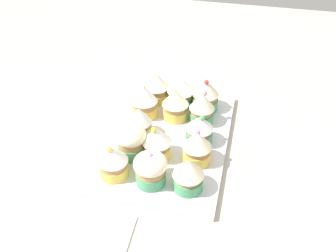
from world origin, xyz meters
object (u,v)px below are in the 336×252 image
Objects in this scene: cupcake_1 at (145,101)px; cupcake_9 at (206,94)px; napkin at (80,246)px; cupcake_13 at (188,174)px; cupcake_10 at (202,107)px; cupcake_4 at (113,161)px; cupcake_0 at (156,87)px; cupcake_6 at (174,103)px; cupcake_11 at (200,129)px; cupcake_8 at (150,168)px; baking_tray at (168,139)px; cupcake_2 at (140,122)px; cupcake_3 at (131,140)px; cupcake_5 at (183,91)px; cupcake_7 at (157,142)px; cupcake_12 at (197,147)px.

cupcake_1 is 14.47cm from cupcake_9.
cupcake_13 is at bearing 137.24° from napkin.
cupcake_9 is at bearing -179.73° from cupcake_10.
cupcake_4 is 0.90× the size of cupcake_10.
cupcake_1 reaches higher than cupcake_0.
cupcake_11 is at bearing 44.93° from cupcake_6.
cupcake_8 is at bearing 87.69° from cupcake_4.
cupcake_10 is at bearing 163.28° from cupcake_8.
cupcake_11 is at bearing 90.07° from baking_tray.
cupcake_2 is 0.97× the size of cupcake_8.
cupcake_6 is 1.10× the size of cupcake_8.
cupcake_1 reaches higher than cupcake_4.
cupcake_2 is (7.22, 0.95, -0.50)cm from cupcake_1.
cupcake_3 is at bearing -38.80° from baking_tray.
cupcake_3 is 6.43cm from cupcake_4.
cupcake_8 is at bearing -1.24° from cupcake_5.
cupcake_2 is at bearing -42.86° from cupcake_9.
cupcake_1 is at bearing -145.08° from cupcake_13.
cupcake_7 reaches higher than cupcake_3.
cupcake_0 is at bearing -135.95° from cupcake_11.
cupcake_9 is 1.20× the size of cupcake_13.
cupcake_3 is 0.95× the size of cupcake_7.
napkin is (29.41, -14.35, -4.26)cm from cupcake_11.
cupcake_1 reaches higher than cupcake_5.
cupcake_11 is at bearing 119.93° from cupcake_3.
cupcake_4 is 1.01× the size of cupcake_8.
cupcake_8 is at bearing 18.72° from cupcake_1.
cupcake_4 is 1.01× the size of cupcake_5.
cupcake_5 is at bearing 154.54° from cupcake_2.
cupcake_7 is at bearing 135.33° from cupcake_4.
cupcake_7 is at bearing 41.96° from cupcake_2.
cupcake_9 reaches higher than cupcake_11.
cupcake_6 is (-20.70, 6.99, 0.55)cm from cupcake_4.
cupcake_3 is 1.08× the size of cupcake_13.
baking_tray is at bearing -129.38° from cupcake_12.
napkin is at bearing -2.80° from cupcake_2.
cupcake_7 is (-0.58, 5.19, 0.09)cm from cupcake_3.
cupcake_1 is at bearing -172.53° from cupcake_2.
cupcake_0 is 1.08× the size of cupcake_2.
cupcake_0 is at bearing -155.31° from baking_tray.
cupcake_11 is at bearing 131.99° from cupcake_7.
napkin is at bearing -20.52° from cupcake_10.
cupcake_6 reaches higher than cupcake_12.
cupcake_0 reaches higher than cupcake_11.
cupcake_5 is (-6.57, 7.51, -0.29)cm from cupcake_1.
cupcake_12 reaches higher than cupcake_3.
cupcake_2 is (13.95, 0.00, -0.25)cm from cupcake_0.
cupcake_9 is at bearing 137.14° from cupcake_2.
cupcake_2 reaches higher than baking_tray.
cupcake_1 is 1.18× the size of cupcake_13.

